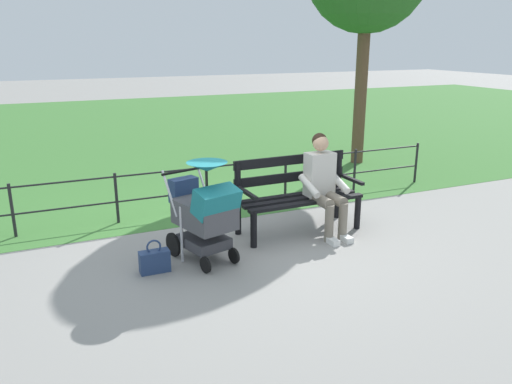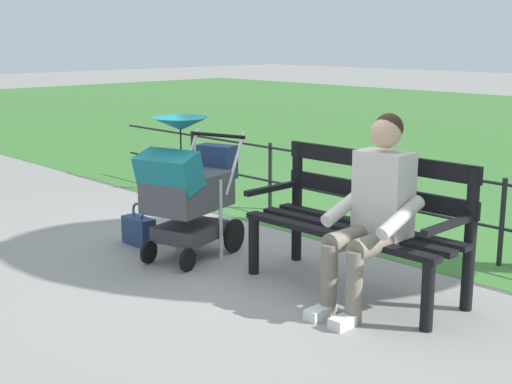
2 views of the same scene
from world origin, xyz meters
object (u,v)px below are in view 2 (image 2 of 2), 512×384
Objects in this scene: person_on_bench at (373,207)px; stroller at (187,186)px; handbag at (139,230)px; park_bench at (361,216)px.

stroller is at bearing 7.71° from person_on_bench.
handbag is at bearing 7.07° from stroller.
park_bench is at bearing -162.11° from stroller.
stroller is (1.39, 0.45, 0.07)m from park_bench.
park_bench is 1.26× the size of person_on_bench.
handbag is (0.60, 0.07, -0.47)m from stroller.
stroller is (1.66, 0.22, -0.08)m from person_on_bench.
park_bench is 1.46m from stroller.
park_bench is 1.40× the size of stroller.
person_on_bench is (-0.27, 0.22, 0.15)m from park_bench.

